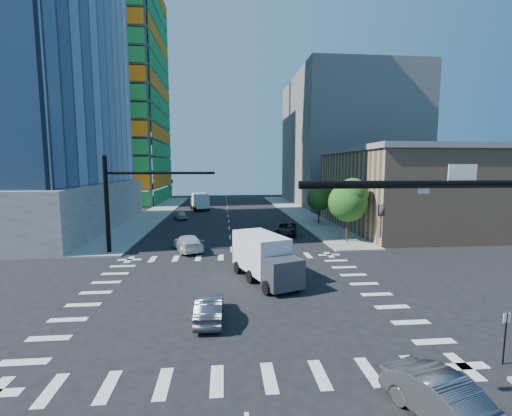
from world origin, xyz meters
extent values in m
plane|color=black|center=(0.00, 0.00, 0.00)|extent=(160.00, 160.00, 0.00)
cube|color=silver|center=(0.00, 0.00, 0.01)|extent=(20.00, 20.00, 0.01)
cube|color=gray|center=(12.50, 40.00, 0.07)|extent=(5.00, 60.00, 0.15)
cube|color=gray|center=(-12.50, 40.00, 0.07)|extent=(5.00, 60.00, 0.15)
cube|color=#1A923B|center=(-14.90, 62.00, 24.50)|extent=(0.12, 24.00, 49.00)
cube|color=orange|center=(-27.50, 49.40, 24.50)|extent=(24.00, 0.12, 49.00)
cube|color=tan|center=(25.00, 22.00, 5.00)|extent=(20.00, 22.00, 10.00)
cube|color=slate|center=(25.00, 22.00, 10.30)|extent=(20.50, 22.50, 0.60)
cube|color=slate|center=(27.00, 55.00, 14.00)|extent=(24.00, 30.00, 28.00)
cylinder|color=black|center=(6.50, -11.50, 7.55)|extent=(10.00, 0.24, 0.24)
imported|color=black|center=(4.00, -11.50, 6.45)|extent=(0.16, 0.20, 1.00)
cube|color=white|center=(6.50, -11.50, 7.90)|extent=(0.90, 0.04, 0.50)
cylinder|color=black|center=(-11.50, 11.50, 4.65)|extent=(0.40, 0.40, 9.00)
cylinder|color=black|center=(-6.50, 11.50, 7.55)|extent=(10.00, 0.24, 0.24)
imported|color=black|center=(-5.50, 11.50, 6.45)|extent=(0.16, 0.20, 1.00)
cylinder|color=#382316|center=(12.50, 14.00, 1.29)|extent=(0.20, 0.20, 2.27)
sphere|color=#184512|center=(12.50, 14.00, 4.38)|extent=(4.16, 4.16, 4.16)
sphere|color=#3C7B29|center=(12.90, 13.70, 5.35)|extent=(3.25, 3.25, 3.25)
cylinder|color=#382316|center=(12.80, 26.00, 1.11)|extent=(0.20, 0.20, 1.92)
sphere|color=#184512|center=(12.80, 26.00, 3.72)|extent=(3.52, 3.52, 3.52)
sphere|color=#3C7B29|center=(13.20, 25.70, 4.55)|extent=(2.75, 2.75, 2.75)
cylinder|color=black|center=(10.70, -9.00, 1.10)|extent=(0.06, 0.06, 2.20)
cube|color=silver|center=(10.70, -9.00, 2.00)|extent=(0.30, 0.03, 0.40)
imported|color=#55565B|center=(6.26, -12.01, 0.73)|extent=(2.91, 4.72, 1.47)
imported|color=black|center=(6.71, 18.69, 0.74)|extent=(3.52, 5.70, 1.47)
imported|color=white|center=(-4.20, 11.88, 0.78)|extent=(3.72, 5.77, 1.55)
imported|color=#A8ACB0|center=(-7.48, 32.77, 0.64)|extent=(2.76, 4.06, 1.28)
imported|color=#4E4E54|center=(-1.48, -3.66, 0.66)|extent=(1.47, 4.02, 1.32)
cube|color=silver|center=(2.30, 2.19, 1.92)|extent=(3.98, 5.56, 2.62)
cube|color=#414149|center=(2.30, 2.19, 1.26)|extent=(2.80, 2.49, 1.92)
cube|color=white|center=(-5.34, 44.57, 1.89)|extent=(3.60, 5.43, 2.59)
cube|color=#414149|center=(-5.34, 44.57, 1.24)|extent=(2.68, 2.33, 1.89)
camera|label=1|loc=(-0.66, -21.20, 8.05)|focal=24.00mm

